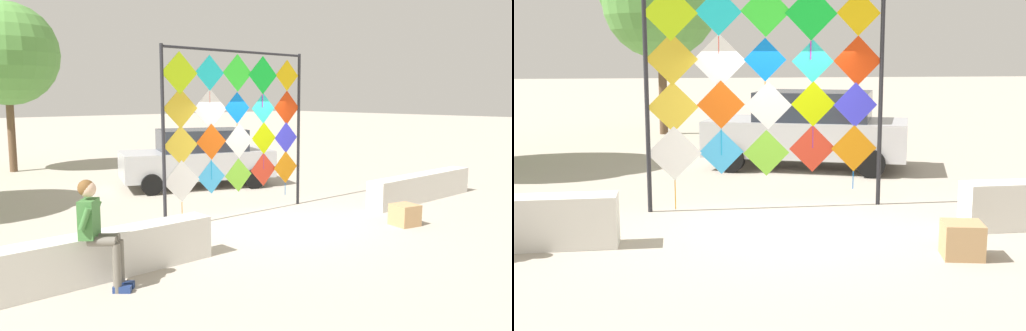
# 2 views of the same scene
# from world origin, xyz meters

# --- Properties ---
(ground) EXTENTS (120.00, 120.00, 0.00)m
(ground) POSITION_xyz_m (0.00, 0.00, 0.00)
(ground) COLOR #ADA393
(plaza_ledge_left) EXTENTS (3.95, 0.46, 0.68)m
(plaza_ledge_left) POSITION_xyz_m (-4.35, -0.51, 0.34)
(plaza_ledge_left) COLOR silver
(plaza_ledge_left) RESTS_ON ground
(plaza_ledge_right) EXTENTS (3.95, 0.46, 0.68)m
(plaza_ledge_right) POSITION_xyz_m (4.35, -0.51, 0.34)
(plaza_ledge_right) COLOR silver
(plaza_ledge_right) RESTS_ON ground
(kite_display_rack) EXTENTS (3.79, 0.09, 3.61)m
(kite_display_rack) POSITION_xyz_m (-0.21, 1.25, 2.11)
(kite_display_rack) COLOR #232328
(kite_display_rack) RESTS_ON ground
(seated_vendor) EXTENTS (0.73, 0.71, 1.52)m
(seated_vendor) POSITION_xyz_m (-4.39, -0.93, 0.90)
(seated_vendor) COLOR #666056
(seated_vendor) RESTS_ON ground
(parked_car) EXTENTS (4.67, 3.23, 1.67)m
(parked_car) POSITION_xyz_m (1.27, 4.89, 0.85)
(parked_car) COLOR #B7B7BC
(parked_car) RESTS_ON ground
(cardboard_box_small) EXTENTS (0.57, 0.57, 0.44)m
(cardboard_box_small) POSITION_xyz_m (1.82, -1.67, 0.22)
(cardboard_box_small) COLOR tan
(cardboard_box_small) RESTS_ON ground
(tree_far_right) EXTENTS (3.62, 3.49, 5.81)m
(tree_far_right) POSITION_xyz_m (-2.11, 11.65, 4.16)
(tree_far_right) COLOR brown
(tree_far_right) RESTS_ON ground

